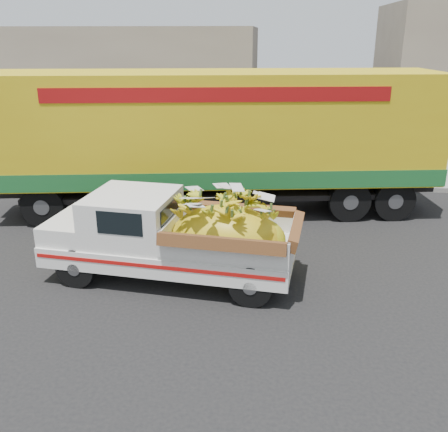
# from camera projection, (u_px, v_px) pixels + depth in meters

# --- Properties ---
(ground) EXTENTS (100.00, 100.00, 0.00)m
(ground) POSITION_uv_depth(u_px,v_px,m) (179.00, 269.00, 10.63)
(ground) COLOR black
(ground) RESTS_ON ground
(curb) EXTENTS (60.00, 0.25, 0.15)m
(curb) POSITION_uv_depth(u_px,v_px,m) (213.00, 183.00, 16.48)
(curb) COLOR gray
(curb) RESTS_ON ground
(sidewalk) EXTENTS (60.00, 4.00, 0.14)m
(sidewalk) POSITION_uv_depth(u_px,v_px,m) (220.00, 167.00, 18.44)
(sidewalk) COLOR gray
(sidewalk) RESTS_ON ground
(building_left) EXTENTS (18.00, 6.00, 5.00)m
(building_left) POSITION_uv_depth(u_px,v_px,m) (67.00, 83.00, 23.85)
(building_left) COLOR gray
(building_left) RESTS_ON ground
(pickup_truck) EXTENTS (5.14, 2.39, 1.74)m
(pickup_truck) POSITION_uv_depth(u_px,v_px,m) (188.00, 237.00, 9.88)
(pickup_truck) COLOR black
(pickup_truck) RESTS_ON ground
(semi_trailer) EXTENTS (12.06, 4.24, 3.80)m
(semi_trailer) POSITION_uv_depth(u_px,v_px,m) (217.00, 136.00, 13.45)
(semi_trailer) COLOR black
(semi_trailer) RESTS_ON ground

